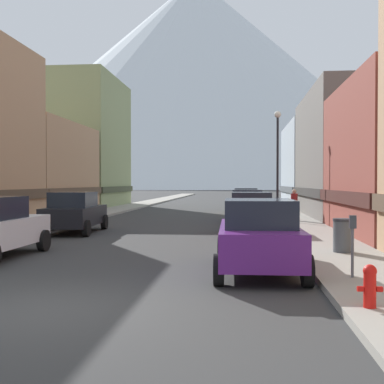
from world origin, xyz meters
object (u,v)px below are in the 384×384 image
car_right_2 (248,205)px  fire_hydrant_near (370,285)px  pedestrian_1 (294,206)px  trash_bin_right (343,235)px  streetlamp_right (278,149)px  car_right_0 (259,236)px  car_right_3 (246,200)px  car_right_1 (251,213)px  car_left_1 (75,212)px  parking_meter_near (353,237)px

car_right_2 → fire_hydrant_near: size_ratio=6.35×
fire_hydrant_near → pedestrian_1: bearing=87.6°
trash_bin_right → streetlamp_right: size_ratio=0.17×
car_right_0 → car_right_3: bearing=90.0°
car_right_1 → streetlamp_right: 6.69m
car_right_1 → trash_bin_right: size_ratio=4.52×
car_right_0 → car_right_2: same height
pedestrian_1 → streetlamp_right: streetlamp_right is taller
car_right_3 → pedestrian_1: size_ratio=2.66×
fire_hydrant_near → car_right_1: bearing=97.2°
car_right_2 → car_right_3: (0.00, 7.83, 0.00)m
car_left_1 → fire_hydrant_near: size_ratio=6.37×
car_right_3 → car_left_1: bearing=-116.5°
car_right_3 → fire_hydrant_near: car_right_3 is taller
parking_meter_near → trash_bin_right: (0.60, 4.00, -0.37)m
car_left_1 → car_right_0: size_ratio=1.01×
car_right_1 → fire_hydrant_near: 13.17m
car_right_2 → parking_meter_near: (1.95, -17.55, 0.11)m
car_right_2 → car_right_0: bearing=-90.0°
streetlamp_right → car_right_2: bearing=138.2°
fire_hydrant_near → streetlamp_right: (-0.10, 18.79, 3.46)m
parking_meter_near → car_left_1: bearing=133.2°
parking_meter_near → pedestrian_1: (0.50, 16.28, -0.09)m
car_right_0 → pedestrian_1: 15.30m
car_right_3 → streetlamp_right: size_ratio=0.76×
trash_bin_right → streetlamp_right: (-1.00, 12.16, 3.34)m
car_right_3 → fire_hydrant_near: bearing=-86.6°
car_right_3 → parking_meter_near: size_ratio=3.36×
car_left_1 → pedestrian_1: bearing=31.3°
car_left_1 → parking_meter_near: bearing=-46.8°
streetlamp_right → pedestrian_1: bearing=7.7°
streetlamp_right → trash_bin_right: bearing=-85.3°
car_right_3 → fire_hydrant_near: 28.06m
trash_bin_right → car_right_0: bearing=-132.1°
car_left_1 → trash_bin_right: bearing=-31.3°
trash_bin_right → pedestrian_1: pedestrian_1 is taller
parking_meter_near → streetlamp_right: streetlamp_right is taller
car_right_2 → pedestrian_1: 2.76m
car_right_2 → fire_hydrant_near: bearing=-85.3°
streetlamp_right → fire_hydrant_near: bearing=-89.7°
parking_meter_near → car_right_3: bearing=94.4°
fire_hydrant_near → parking_meter_near: (0.30, 2.63, 0.49)m
parking_meter_near → trash_bin_right: bearing=81.5°
car_right_3 → trash_bin_right: bearing=-83.2°
car_right_0 → trash_bin_right: size_ratio=4.52×
car_left_1 → car_right_3: (7.60, 15.21, 0.00)m
car_left_1 → pedestrian_1: (10.05, 6.12, 0.02)m
car_right_0 → trash_bin_right: bearing=47.9°
car_right_2 → fire_hydrant_near: (1.65, -20.18, -0.37)m
fire_hydrant_near → pedestrian_1: pedestrian_1 is taller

